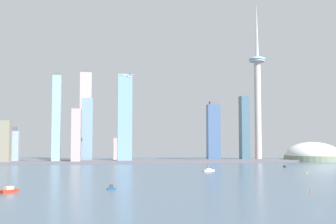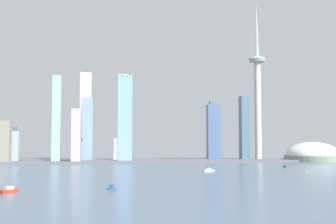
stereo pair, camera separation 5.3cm
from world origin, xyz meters
The scene contains 22 objects.
ground_plane centered at (0.00, 0.00, 0.00)m, with size 6000.00×6000.00×0.00m, color #4A5F72.
waterfront_pier centered at (0.00, 545.11, 1.85)m, with size 701.87×57.05×3.71m, color #605B63.
observation_tower centered at (187.10, 578.24, 141.87)m, with size 33.46×33.46×314.26m.
stadium_dome centered at (285.11, 548.25, 10.13)m, with size 107.83×107.83×50.78m.
skyscraper_0 centered at (-161.71, 539.23, 47.45)m, with size 15.91×23.77×94.89m.
skyscraper_1 centered at (-279.47, 535.66, 36.66)m, with size 17.83×22.89×73.31m.
skyscraper_2 centered at (106.01, 613.78, 57.18)m, with size 25.37×17.49×118.44m.
skyscraper_3 centered at (-144.33, 592.97, 59.24)m, with size 20.34×27.30×118.48m.
skyscraper_4 centered at (-76.30, 554.68, 80.03)m, with size 26.01×19.30×160.06m.
skyscraper_5 centered at (-82.01, 650.52, 22.27)m, with size 22.71×14.83×44.55m.
skyscraper_6 centered at (-196.68, 550.64, 78.44)m, with size 14.69×15.66×160.62m.
skyscraper_7 centered at (-148.93, 638.99, 88.18)m, with size 22.39×27.65×180.55m.
skyscraper_8 centered at (-274.07, 570.86, 29.61)m, with size 21.88×14.58×63.94m.
skyscraper_9 centered at (183.51, 649.28, 66.96)m, with size 17.56×20.81×133.93m.
boat_0 centered at (151.92, 379.86, 1.14)m, with size 4.15×8.80×3.17m.
boat_2 centered at (-190.19, 120.50, 1.73)m, with size 14.25×15.63×4.69m.
boat_4 centered at (18.36, 314.76, 1.41)m, with size 16.15×9.12×7.13m.
boat_6 centered at (-111.45, 126.28, 1.53)m, with size 6.95×3.61×4.28m.
channel_buoy_0 centered at (40.86, 85.92, 0.89)m, with size 1.64×1.64×1.78m, color #E54C19.
channel_buoy_1 centered at (127.22, 262.06, 1.35)m, with size 1.84×1.84×2.70m, color yellow.
channel_buoy_2 centered at (61.79, 334.75, 1.45)m, with size 1.03×1.03×2.90m, color green.
airplane centered at (-79.12, 458.93, 143.72)m, with size 23.76×24.50×7.39m.
Camera 1 is at (-121.68, -228.56, 40.40)m, focal length 45.96 mm.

